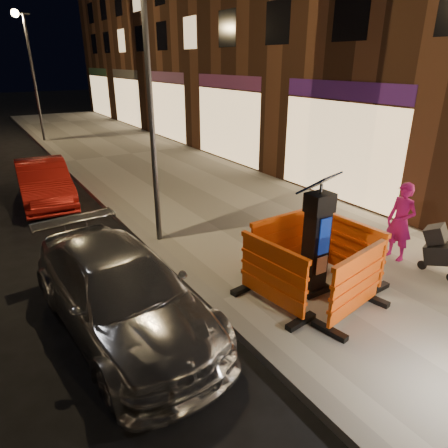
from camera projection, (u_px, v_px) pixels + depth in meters
ground_plane at (216, 309)px, 7.07m from camera, size 120.00×120.00×0.00m
sidewalk at (336, 262)px, 8.52m from camera, size 6.00×60.00×0.15m
kerb at (216, 305)px, 7.04m from camera, size 0.30×60.00×0.15m
parking_kiosk at (316, 238)px, 6.96m from camera, size 0.72×0.72×2.09m
barrier_front at (356, 285)px, 6.39m from camera, size 1.58×0.87×1.17m
barrier_back at (280, 243)px, 7.88m from camera, size 1.52×0.68×1.17m
barrier_kerbside at (272, 276)px, 6.66m from camera, size 0.80×1.56×1.17m
barrier_bldgside at (351, 250)px, 7.60m from camera, size 0.70×1.53×1.17m
car_silver at (125, 326)px, 6.59m from camera, size 2.20×4.70×1.33m
car_red at (47, 203)px, 12.34m from camera, size 1.61×4.03×1.30m
man at (401, 222)px, 8.26m from camera, size 0.41×0.61×1.66m
stroller at (445, 251)px, 7.79m from camera, size 0.70×0.87×0.94m
street_lamp_mid at (151, 108)px, 8.34m from camera, size 0.12×0.12×6.00m
street_lamp_far at (34, 80)px, 20.07m from camera, size 0.12×0.12×6.00m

